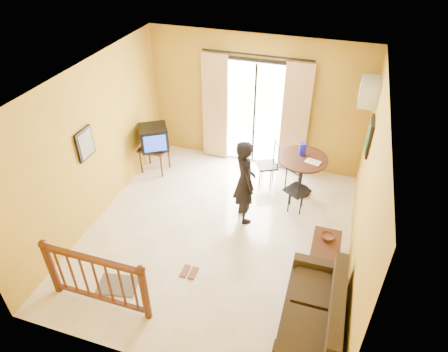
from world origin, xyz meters
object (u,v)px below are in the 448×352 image
(dining_table, at_px, (302,165))
(standing_person, at_px, (245,182))
(coffee_table, at_px, (325,250))
(sofa, at_px, (315,315))
(television, at_px, (154,138))

(dining_table, xyz_separation_m, standing_person, (-0.85, -1.09, 0.17))
(coffee_table, height_order, sofa, sofa)
(dining_table, distance_m, coffee_table, 1.90)
(television, relative_size, dining_table, 0.76)
(dining_table, bearing_deg, television, -176.41)
(dining_table, xyz_separation_m, sofa, (0.69, -3.04, -0.34))
(dining_table, height_order, standing_person, standing_person)
(sofa, xyz_separation_m, standing_person, (-1.53, 1.95, 0.51))
(coffee_table, bearing_deg, dining_table, 111.62)
(television, distance_m, sofa, 4.71)
(television, height_order, standing_person, standing_person)
(sofa, relative_size, standing_person, 1.02)
(sofa, distance_m, standing_person, 2.53)
(coffee_table, xyz_separation_m, sofa, (0.00, -1.31, 0.06))
(dining_table, height_order, coffee_table, dining_table)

